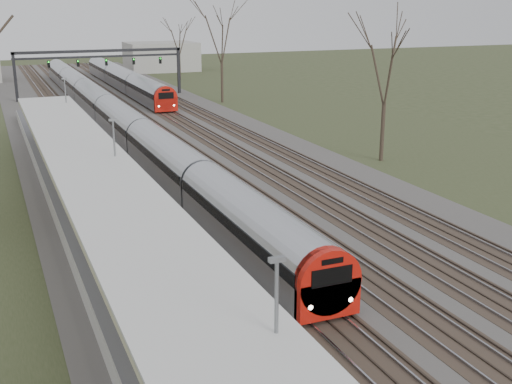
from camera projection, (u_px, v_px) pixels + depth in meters
track_bed at (163, 142)px, 55.71m from camera, size 24.00×160.00×0.22m
platform at (84, 207)px, 36.65m from camera, size 3.50×69.00×1.00m
canopy at (92, 166)px, 31.69m from camera, size 4.10×50.00×3.11m
signal_gantry at (100, 59)px, 80.85m from camera, size 21.00×0.59×6.08m
tree_east_far at (386, 65)px, 47.28m from camera, size 5.00×5.00×10.30m
train_near at (108, 110)px, 63.40m from camera, size 2.62×90.21×3.05m
train_far at (124, 79)px, 89.39m from camera, size 2.62×45.21×3.05m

